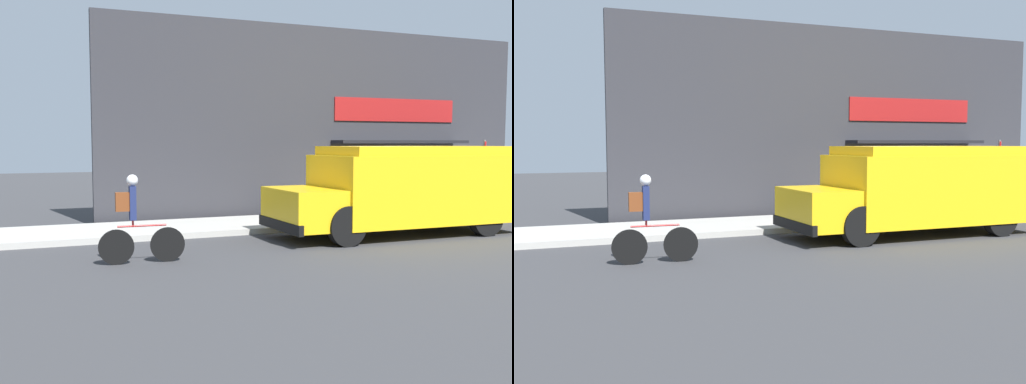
{
  "view_description": "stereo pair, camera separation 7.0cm",
  "coord_description": "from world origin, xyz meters",
  "views": [
    {
      "loc": [
        -9.34,
        -13.89,
        2.32
      ],
      "look_at": [
        -3.77,
        -0.2,
        1.1
      ],
      "focal_mm": 42.0,
      "sensor_mm": 36.0,
      "label": 1
    },
    {
      "loc": [
        -9.28,
        -13.91,
        2.32
      ],
      "look_at": [
        -3.77,
        -0.2,
        1.1
      ],
      "focal_mm": 42.0,
      "sensor_mm": 36.0,
      "label": 2
    }
  ],
  "objects": [
    {
      "name": "ground_plane",
      "position": [
        0.0,
        0.0,
        0.0
      ],
      "size": [
        70.0,
        70.0,
        0.0
      ],
      "primitive_type": "plane",
      "color": "#38383A"
    },
    {
      "name": "sidewalk",
      "position": [
        0.0,
        1.34,
        0.07
      ],
      "size": [
        28.0,
        2.68,
        0.15
      ],
      "color": "#ADAAA3",
      "rests_on": "ground_plane"
    },
    {
      "name": "storefront",
      "position": [
        0.09,
        3.03,
        2.96
      ],
      "size": [
        14.63,
        0.96,
        5.94
      ],
      "color": "#2D2D33",
      "rests_on": "ground_plane"
    },
    {
      "name": "school_bus",
      "position": [
        -0.17,
        -1.37,
        1.18
      ],
      "size": [
        6.49,
        2.77,
        2.23
      ],
      "rotation": [
        0.0,
        0.0,
        0.0
      ],
      "color": "yellow",
      "rests_on": "ground_plane"
    },
    {
      "name": "cyclist",
      "position": [
        -7.2,
        -2.5,
        0.83
      ],
      "size": [
        1.66,
        0.22,
        1.72
      ],
      "rotation": [
        0.0,
        0.0,
        -0.06
      ],
      "color": "black",
      "rests_on": "ground_plane"
    },
    {
      "name": "stop_sign_post",
      "position": [
        4.2,
        0.6,
        1.66
      ],
      "size": [
        0.45,
        0.45,
        2.26
      ],
      "color": "slate",
      "rests_on": "sidewalk"
    },
    {
      "name": "trash_bin",
      "position": [
        -2.02,
        1.97,
        0.56
      ],
      "size": [
        0.63,
        0.63,
        0.82
      ],
      "color": "#38383D",
      "rests_on": "sidewalk"
    }
  ]
}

